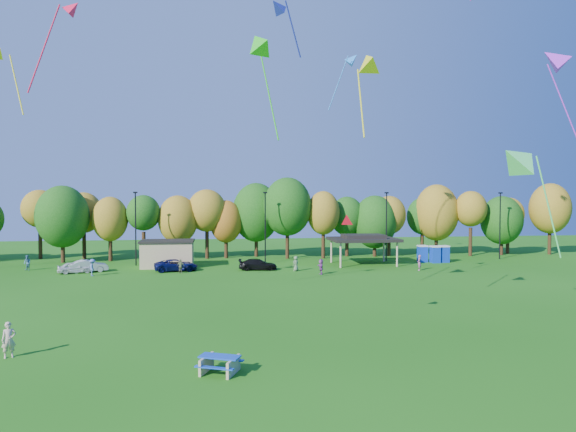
{
  "coord_description": "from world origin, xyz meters",
  "views": [
    {
      "loc": [
        -4.03,
        -24.89,
        8.3
      ],
      "look_at": [
        0.23,
        6.0,
        7.21
      ],
      "focal_mm": 32.0,
      "sensor_mm": 36.0,
      "label": 1
    }
  ],
  "objects": [
    {
      "name": "kite_flyer",
      "position": [
        -14.8,
        3.21,
        0.94
      ],
      "size": [
        0.81,
        0.7,
        1.87
      ],
      "primitive_type": "imported",
      "rotation": [
        0.0,
        0.0,
        0.44
      ],
      "color": "#CCAA99",
      "rests_on": "ground"
    },
    {
      "name": "kite_5",
      "position": [
        -13.27,
        10.06,
        20.38
      ],
      "size": [
        3.59,
        1.1,
        6.23
      ],
      "color": "#FF1640"
    },
    {
      "name": "lamp_posts",
      "position": [
        2.0,
        40.0,
        4.9
      ],
      "size": [
        64.5,
        0.25,
        9.09
      ],
      "color": "black",
      "rests_on": "ground"
    },
    {
      "name": "tree_line",
      "position": [
        -1.03,
        45.51,
        5.91
      ],
      "size": [
        93.57,
        10.55,
        11.15
      ],
      "color": "black",
      "rests_on": "ground"
    },
    {
      "name": "far_person_0",
      "position": [
        7.12,
        29.64,
        0.84
      ],
      "size": [
        0.51,
        1.56,
        1.68
      ],
      "primitive_type": "imported",
      "rotation": [
        0.0,
        0.0,
        4.72
      ],
      "color": "#883B8E",
      "rests_on": "ground"
    },
    {
      "name": "far_person_5",
      "position": [
        -25.68,
        37.2,
        0.87
      ],
      "size": [
        1.07,
        1.01,
        1.75
      ],
      "primitive_type": "imported",
      "rotation": [
        0.0,
        0.0,
        5.73
      ],
      "color": "teal",
      "rests_on": "ground"
    },
    {
      "name": "picnic_table",
      "position": [
        -3.95,
        -0.65,
        0.48
      ],
      "size": [
        2.37,
        2.2,
        0.83
      ],
      "rotation": [
        0.0,
        0.0,
        -0.4
      ],
      "color": "tan",
      "rests_on": "ground"
    },
    {
      "name": "car_a",
      "position": [
        -19.64,
        34.21,
        0.63
      ],
      "size": [
        3.97,
        2.5,
        1.26
      ],
      "primitive_type": "imported",
      "rotation": [
        0.0,
        0.0,
        1.87
      ],
      "color": "silver",
      "rests_on": "ground"
    },
    {
      "name": "car_d",
      "position": [
        0.58,
        33.97,
        0.64
      ],
      "size": [
        4.55,
        2.17,
        1.28
      ],
      "primitive_type": "imported",
      "rotation": [
        0.0,
        0.0,
        1.48
      ],
      "color": "black",
      "rests_on": "ground"
    },
    {
      "name": "kite_11",
      "position": [
        0.38,
        12.37,
        22.12
      ],
      "size": [
        2.67,
        1.9,
        4.49
      ],
      "color": "navy"
    },
    {
      "name": "far_person_3",
      "position": [
        -17.25,
        31.83,
        0.91
      ],
      "size": [
        0.84,
        1.26,
        1.81
      ],
      "primitive_type": "imported",
      "rotation": [
        0.0,
        0.0,
        1.72
      ],
      "color": "#5471B9",
      "rests_on": "ground"
    },
    {
      "name": "kite_1",
      "position": [
        3.88,
        5.84,
        7.05
      ],
      "size": [
        1.12,
        1.29,
        1.09
      ],
      "color": "#FF0E28"
    },
    {
      "name": "far_person_2",
      "position": [
        4.79,
        32.52,
        0.85
      ],
      "size": [
        0.97,
        0.97,
        1.69
      ],
      "primitive_type": "imported",
      "rotation": [
        0.0,
        0.0,
        3.92
      ],
      "color": "#627F56",
      "rests_on": "ground"
    },
    {
      "name": "far_person_1",
      "position": [
        18.94,
        31.15,
        0.89
      ],
      "size": [
        0.64,
        0.76,
        1.78
      ],
      "primitive_type": "imported",
      "rotation": [
        0.0,
        0.0,
        4.33
      ],
      "color": "#C15B9B",
      "rests_on": "ground"
    },
    {
      "name": "far_person_4",
      "position": [
        -8.09,
        32.63,
        0.77
      ],
      "size": [
        0.97,
        0.66,
        1.54
      ],
      "primitive_type": "imported",
      "rotation": [
        0.0,
        0.0,
        2.79
      ],
      "color": "olive",
      "rests_on": "ground"
    },
    {
      "name": "ground",
      "position": [
        0.0,
        0.0,
        0.0
      ],
      "size": [
        160.0,
        160.0,
        0.0
      ],
      "primitive_type": "plane",
      "color": "#19600F",
      "rests_on": "ground"
    },
    {
      "name": "kite_10",
      "position": [
        -1.2,
        10.15,
        18.75
      ],
      "size": [
        2.84,
        4.49,
        7.63
      ],
      "color": "#22C31A"
    },
    {
      "name": "kite_0",
      "position": [
        15.15,
        6.11,
        10.81
      ],
      "size": [
        4.96,
        3.03,
        7.97
      ],
      "color": "#54EE72"
    },
    {
      "name": "pavilion",
      "position": [
        14.0,
        37.0,
        3.23
      ],
      "size": [
        8.2,
        6.2,
        3.77
      ],
      "color": "tan",
      "rests_on": "ground"
    },
    {
      "name": "car_c",
      "position": [
        -8.73,
        34.33,
        0.68
      ],
      "size": [
        5.19,
        3.08,
        1.35
      ],
      "primitive_type": "imported",
      "rotation": [
        0.0,
        0.0,
        1.75
      ],
      "color": "#0C114A",
      "rests_on": "ground"
    },
    {
      "name": "car_b",
      "position": [
        -18.4,
        34.79,
        0.69
      ],
      "size": [
        4.44,
        2.79,
        1.38
      ],
      "primitive_type": "imported",
      "rotation": [
        0.0,
        0.0,
        1.91
      ],
      "color": "#AFAFB5",
      "rests_on": "ground"
    },
    {
      "name": "utility_building",
      "position": [
        -10.0,
        38.0,
        1.64
      ],
      "size": [
        6.3,
        4.3,
        3.25
      ],
      "color": "tan",
      "rests_on": "ground"
    },
    {
      "name": "porta_potties",
      "position": [
        23.68,
        37.93,
        1.1
      ],
      "size": [
        3.75,
        2.13,
        2.18
      ],
      "color": "#0E37B9",
      "rests_on": "ground"
    },
    {
      "name": "kite_8",
      "position": [
        5.25,
        6.1,
        16.7
      ],
      "size": [
        1.58,
        3.45,
        5.64
      ],
      "color": "yellow"
    },
    {
      "name": "kite_6",
      "position": [
        20.45,
        10.04,
        18.44
      ],
      "size": [
        4.82,
        3.43,
        8.61
      ],
      "color": "#AB29DB"
    },
    {
      "name": "kite_3",
      "position": [
        10.3,
        28.65,
        23.01
      ],
      "size": [
        3.85,
        1.84,
        6.45
      ],
      "color": "blue"
    }
  ]
}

